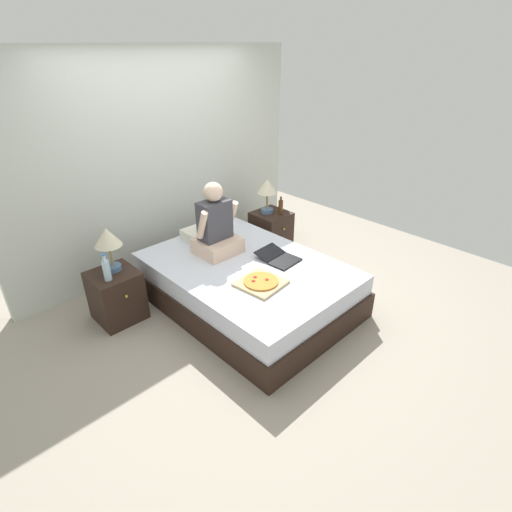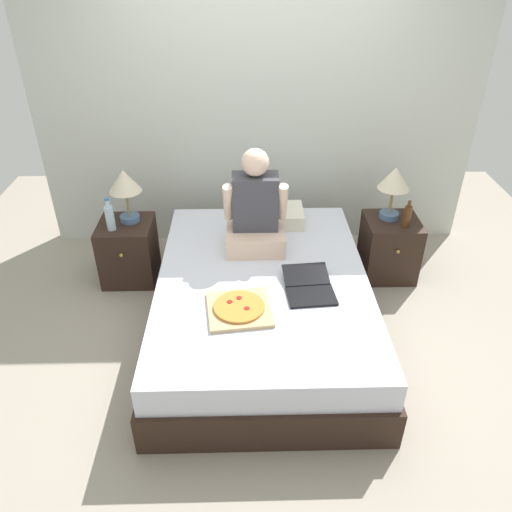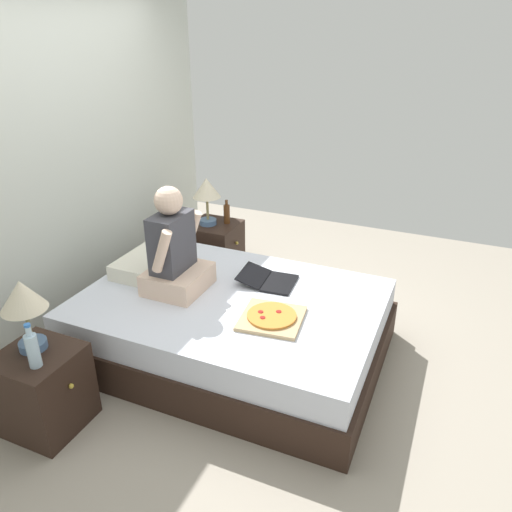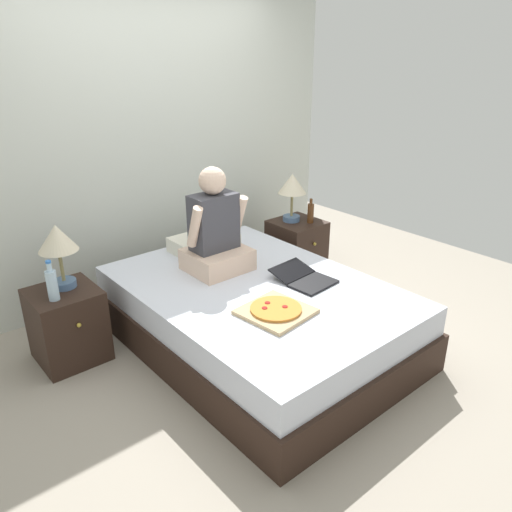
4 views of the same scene
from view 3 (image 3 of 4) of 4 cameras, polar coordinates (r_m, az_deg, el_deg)
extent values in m
plane|color=#9E9384|center=(3.86, -2.71, -10.91)|extent=(5.87, 5.87, 0.00)
cube|color=silver|center=(4.10, -21.71, 9.05)|extent=(3.87, 0.12, 2.50)
cube|color=black|center=(3.78, -2.76, -9.21)|extent=(1.53, 2.16, 0.28)
cube|color=silver|center=(3.64, -2.83, -6.08)|extent=(1.48, 2.09, 0.21)
cube|color=black|center=(3.37, -23.12, -13.86)|extent=(0.44, 0.44, 0.53)
sphere|color=gold|center=(3.16, -20.36, -13.77)|extent=(0.03, 0.03, 0.03)
cylinder|color=#4C6B93|center=(3.26, -24.11, -9.23)|extent=(0.16, 0.16, 0.05)
cylinder|color=olive|center=(3.19, -24.54, -7.21)|extent=(0.02, 0.02, 0.22)
cone|color=beige|center=(3.09, -25.20, -4.07)|extent=(0.26, 0.26, 0.18)
cylinder|color=silver|center=(3.06, -24.13, -9.86)|extent=(0.07, 0.07, 0.20)
cylinder|color=silver|center=(2.99, -24.57, -7.81)|extent=(0.03, 0.03, 0.06)
cylinder|color=blue|center=(2.97, -24.70, -7.22)|extent=(0.04, 0.03, 0.02)
cube|color=black|center=(4.87, -4.68, 0.80)|extent=(0.44, 0.44, 0.53)
sphere|color=gold|center=(4.73, -2.20, 1.49)|extent=(0.03, 0.03, 0.03)
cylinder|color=#4C6B93|center=(4.75, -5.50, 3.92)|extent=(0.16, 0.16, 0.05)
cylinder|color=olive|center=(4.71, -5.57, 5.45)|extent=(0.02, 0.02, 0.22)
cone|color=beige|center=(4.64, -5.67, 7.77)|extent=(0.26, 0.26, 0.18)
cylinder|color=#512D14|center=(4.75, -3.36, 4.80)|extent=(0.06, 0.06, 0.18)
cylinder|color=#512D14|center=(4.71, -3.40, 6.11)|extent=(0.03, 0.03, 0.05)
cube|color=silver|center=(4.02, -12.51, -0.88)|extent=(0.52, 0.34, 0.12)
cube|color=beige|center=(3.70, -8.89, -2.60)|extent=(0.44, 0.40, 0.16)
cube|color=#3F3F47|center=(3.59, -9.61, 1.58)|extent=(0.34, 0.20, 0.42)
sphere|color=beige|center=(3.48, -9.98, 6.26)|extent=(0.20, 0.20, 0.20)
cylinder|color=beige|center=(3.40, -10.71, 0.52)|extent=(0.07, 0.18, 0.32)
cylinder|color=beige|center=(3.71, -7.34, 2.91)|extent=(0.07, 0.18, 0.32)
cube|color=black|center=(3.75, 2.71, -3.12)|extent=(0.34, 0.25, 0.02)
cube|color=black|center=(3.79, -0.28, -2.18)|extent=(0.33, 0.22, 0.06)
cube|color=tan|center=(3.32, 1.80, -7.12)|extent=(0.44, 0.44, 0.03)
cylinder|color=#CC7F33|center=(3.31, 1.81, -6.82)|extent=(0.33, 0.33, 0.02)
cylinder|color=maroon|center=(3.27, 0.76, -7.04)|extent=(0.04, 0.04, 0.00)
cylinder|color=maroon|center=(3.34, 2.61, -6.36)|extent=(0.04, 0.04, 0.00)
cylinder|color=maroon|center=(3.33, 0.53, -6.39)|extent=(0.04, 0.04, 0.00)
camera|label=1|loc=(1.32, 101.13, 5.93)|focal=28.00mm
camera|label=2|loc=(3.05, 57.14, 19.10)|focal=35.00mm
camera|label=4|loc=(1.26, 74.74, -4.32)|focal=35.00mm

